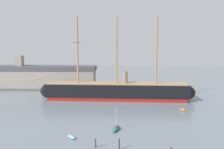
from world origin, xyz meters
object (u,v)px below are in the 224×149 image
object	(u,v)px
dinghy_far_right	(202,99)
mooring_piling_right_pair	(119,144)
sailboat_near_centre	(116,128)
mooring_piling_left_pair	(96,143)
tall_ship	(116,91)
dinghy_foreground_left	(71,137)
dockside_warehouse_left	(36,77)
motorboat_distant_centre	(123,90)
dinghy_alongside_stern	(183,110)

from	to	relation	value
dinghy_far_right	mooring_piling_right_pair	size ratio (longest dim) A/B	0.98
sailboat_near_centre	mooring_piling_left_pair	bearing A→B (deg)	-112.16
tall_ship	dinghy_foreground_left	world-z (taller)	tall_ship
dinghy_far_right	mooring_piling_left_pair	xyz separation A→B (m)	(-35.75, -41.88, 0.65)
dockside_warehouse_left	motorboat_distant_centre	bearing A→B (deg)	-7.10
sailboat_near_centre	dinghy_far_right	xyz separation A→B (m)	(31.82, 32.24, -0.23)
dinghy_alongside_stern	mooring_piling_right_pair	size ratio (longest dim) A/B	1.28
dinghy_alongside_stern	mooring_piling_right_pair	world-z (taller)	mooring_piling_right_pair
mooring_piling_right_pair	dockside_warehouse_left	xyz separation A→B (m)	(-38.87, 63.69, 4.27)
mooring_piling_left_pair	mooring_piling_right_pair	xyz separation A→B (m)	(4.65, -0.74, 0.20)
mooring_piling_left_pair	mooring_piling_right_pair	bearing A→B (deg)	-9.01
dinghy_far_right	mooring_piling_left_pair	distance (m)	55.07
mooring_piling_left_pair	dockside_warehouse_left	world-z (taller)	dockside_warehouse_left
tall_ship	dinghy_far_right	bearing A→B (deg)	0.87
tall_ship	dinghy_foreground_left	distance (m)	38.18
tall_ship	sailboat_near_centre	size ratio (longest dim) A/B	11.61
sailboat_near_centre	motorboat_distant_centre	size ratio (longest dim) A/B	1.30
tall_ship	mooring_piling_right_pair	bearing A→B (deg)	-88.71
dinghy_far_right	dinghy_foreground_left	bearing A→B (deg)	-137.96
dinghy_foreground_left	dockside_warehouse_left	bearing A→B (deg)	116.02
motorboat_distant_centre	mooring_piling_right_pair	world-z (taller)	mooring_piling_right_pair
tall_ship	dinghy_alongside_stern	distance (m)	25.36
mooring_piling_left_pair	dinghy_far_right	bearing A→B (deg)	49.52
dinghy_alongside_stern	dinghy_far_right	xyz separation A→B (m)	(11.40, 14.91, -0.07)
dinghy_alongside_stern	mooring_piling_right_pair	distance (m)	34.00
tall_ship	motorboat_distant_centre	world-z (taller)	tall_ship
tall_ship	mooring_piling_left_pair	bearing A→B (deg)	-95.11
tall_ship	mooring_piling_left_pair	xyz separation A→B (m)	(-3.70, -41.39, -2.42)
sailboat_near_centre	motorboat_distant_centre	world-z (taller)	sailboat_near_centre
dinghy_alongside_stern	dinghy_far_right	bearing A→B (deg)	52.59
sailboat_near_centre	dinghy_far_right	world-z (taller)	sailboat_near_centre
tall_ship	mooring_piling_left_pair	world-z (taller)	tall_ship
tall_ship	dockside_warehouse_left	world-z (taller)	tall_ship
dockside_warehouse_left	tall_ship	bearing A→B (deg)	-29.62
dinghy_alongside_stern	dockside_warehouse_left	bearing A→B (deg)	148.44
tall_ship	motorboat_distant_centre	bearing A→B (deg)	81.16
dinghy_far_right	dockside_warehouse_left	distance (m)	73.25
tall_ship	dinghy_far_right	xyz separation A→B (m)	(32.05, 0.49, -3.07)
dinghy_foreground_left	sailboat_near_centre	world-z (taller)	sailboat_near_centre
sailboat_near_centre	dockside_warehouse_left	bearing A→B (deg)	125.59
sailboat_near_centre	dinghy_alongside_stern	size ratio (longest dim) A/B	1.97
motorboat_distant_centre	dockside_warehouse_left	distance (m)	41.08
dinghy_far_right	mooring_piling_right_pair	world-z (taller)	mooring_piling_right_pair
sailboat_near_centre	tall_ship	bearing A→B (deg)	90.41
mooring_piling_left_pair	dockside_warehouse_left	xyz separation A→B (m)	(-34.22, 62.95, 4.47)
sailboat_near_centre	mooring_piling_right_pair	size ratio (longest dim) A/B	2.52
dinghy_alongside_stern	dockside_warehouse_left	distance (m)	68.92
sailboat_near_centre	mooring_piling_right_pair	bearing A→B (deg)	-86.02
tall_ship	mooring_piling_right_pair	xyz separation A→B (m)	(0.95, -42.13, -2.23)
mooring_piling_left_pair	tall_ship	bearing A→B (deg)	84.89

